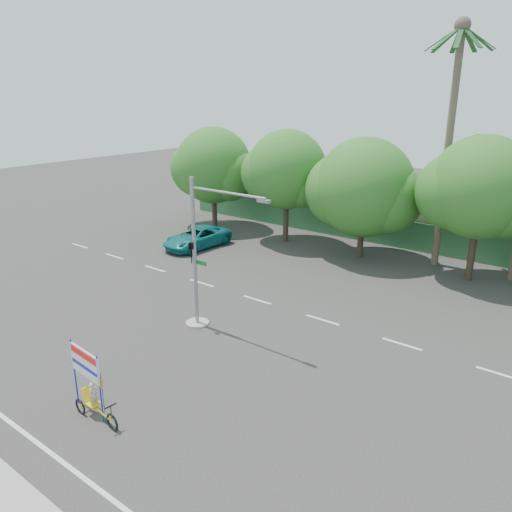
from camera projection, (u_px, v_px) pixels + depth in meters
The scene contains 11 objects.
ground at pixel (172, 378), 19.24m from camera, with size 120.00×120.00×0.00m, color #33302D.
fence at pixel (396, 233), 35.11m from camera, with size 38.00×0.08×2.00m, color #336B3D.
building_left at pixel (309, 193), 43.97m from camera, with size 12.00×8.00×4.00m, color #BAB094.
tree_far_left at pixel (213, 168), 39.42m from camera, with size 7.14×6.00×7.96m.
tree_left at pixel (286, 172), 35.28m from camera, with size 6.66×5.60×8.07m.
tree_center at pixel (363, 190), 31.99m from camera, with size 7.62×6.40×7.85m.
tree_right at pixel (480, 191), 27.70m from camera, with size 6.90×5.80×8.36m.
palm_short at pixel (451, 121), 29.11m from camera, with size 3.73×3.79×14.45m.
traffic_signal at pixel (200, 267), 22.59m from camera, with size 4.72×1.10×7.00m.
trike_billboard at pixel (91, 389), 16.71m from camera, with size 2.58×0.67×2.54m.
pickup_truck at pixel (197, 238), 35.12m from camera, with size 2.38×5.15×1.43m, color #107270.
Camera 1 is at (12.81, -11.33, 10.51)m, focal length 35.00 mm.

